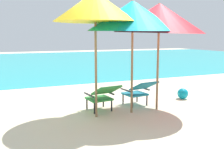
{
  "coord_description": "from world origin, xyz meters",
  "views": [
    {
      "loc": [
        -2.48,
        -5.27,
        1.73
      ],
      "look_at": [
        0.0,
        0.65,
        0.75
      ],
      "focal_mm": 40.67,
      "sensor_mm": 36.0,
      "label": 1
    }
  ],
  "objects_px": {
    "lounge_chair_right": "(139,90)",
    "beach_ball": "(183,94)",
    "lounge_chair_left": "(102,95)",
    "beach_umbrella_left": "(95,7)",
    "beach_umbrella_right": "(159,18)",
    "beach_umbrella_center": "(133,16)"
  },
  "relations": [
    {
      "from": "lounge_chair_left",
      "to": "beach_umbrella_right",
      "type": "xyz_separation_m",
      "value": [
        1.26,
        -0.29,
        1.72
      ]
    },
    {
      "from": "beach_umbrella_center",
      "to": "beach_umbrella_right",
      "type": "relative_size",
      "value": 0.93
    },
    {
      "from": "lounge_chair_right",
      "to": "beach_umbrella_right",
      "type": "height_order",
      "value": "beach_umbrella_right"
    },
    {
      "from": "lounge_chair_right",
      "to": "beach_umbrella_center",
      "type": "xyz_separation_m",
      "value": [
        -0.41,
        -0.39,
        1.75
      ]
    },
    {
      "from": "beach_umbrella_center",
      "to": "beach_ball",
      "type": "relative_size",
      "value": 8.64
    },
    {
      "from": "beach_umbrella_left",
      "to": "beach_umbrella_center",
      "type": "relative_size",
      "value": 1.03
    },
    {
      "from": "lounge_chair_right",
      "to": "beach_ball",
      "type": "bearing_deg",
      "value": 7.49
    },
    {
      "from": "beach_umbrella_right",
      "to": "beach_ball",
      "type": "relative_size",
      "value": 9.25
    },
    {
      "from": "lounge_chair_left",
      "to": "beach_umbrella_left",
      "type": "xyz_separation_m",
      "value": [
        -0.24,
        -0.27,
        1.91
      ]
    },
    {
      "from": "lounge_chair_right",
      "to": "beach_ball",
      "type": "xyz_separation_m",
      "value": [
        1.49,
        0.2,
        -0.26
      ]
    },
    {
      "from": "lounge_chair_left",
      "to": "beach_umbrella_right",
      "type": "bearing_deg",
      "value": -12.97
    },
    {
      "from": "beach_umbrella_center",
      "to": "beach_ball",
      "type": "xyz_separation_m",
      "value": [
        1.89,
        0.59,
        -2.01
      ]
    },
    {
      "from": "beach_umbrella_left",
      "to": "beach_umbrella_center",
      "type": "bearing_deg",
      "value": -1.28
    },
    {
      "from": "lounge_chair_left",
      "to": "beach_ball",
      "type": "relative_size",
      "value": 3.14
    },
    {
      "from": "beach_umbrella_left",
      "to": "lounge_chair_left",
      "type": "bearing_deg",
      "value": 47.87
    },
    {
      "from": "lounge_chair_right",
      "to": "beach_umbrella_right",
      "type": "xyz_separation_m",
      "value": [
        0.26,
        -0.4,
        1.72
      ]
    },
    {
      "from": "beach_umbrella_center",
      "to": "beach_umbrella_right",
      "type": "height_order",
      "value": "beach_umbrella_center"
    },
    {
      "from": "beach_umbrella_right",
      "to": "beach_ball",
      "type": "distance_m",
      "value": 2.4
    },
    {
      "from": "lounge_chair_left",
      "to": "beach_umbrella_left",
      "type": "relative_size",
      "value": 0.35
    },
    {
      "from": "beach_umbrella_left",
      "to": "beach_umbrella_right",
      "type": "relative_size",
      "value": 0.96
    },
    {
      "from": "lounge_chair_left",
      "to": "beach_umbrella_right",
      "type": "distance_m",
      "value": 2.16
    },
    {
      "from": "lounge_chair_right",
      "to": "beach_ball",
      "type": "relative_size",
      "value": 3.16
    }
  ]
}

